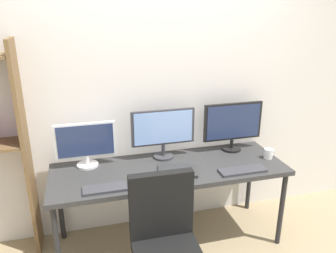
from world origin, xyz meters
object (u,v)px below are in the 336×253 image
desk (170,173)px  laptop_closed (178,171)px  monitor_left (86,143)px  computer_mouse (150,183)px  coffee_mug (269,154)px  monitor_center (163,130)px  keyboard_left (105,189)px  monitor_right (233,124)px  keyboard_right (242,170)px

desk → laptop_closed: bearing=-67.7°
monitor_left → computer_mouse: (0.44, -0.46, -0.19)m
computer_mouse → coffee_mug: 1.15m
monitor_center → coffee_mug: 0.97m
coffee_mug → monitor_left: bearing=170.4°
keyboard_left → monitor_right: bearing=19.8°
desk → monitor_center: monitor_center is taller
monitor_left → laptop_closed: 0.80m
monitor_left → laptop_closed: monitor_left is taller
monitor_right → coffee_mug: size_ratio=5.32×
monitor_center → keyboard_right: monitor_center is taller
monitor_left → monitor_center: (0.67, 0.00, 0.05)m
desk → keyboard_left: 0.61m
keyboard_left → computer_mouse: bearing=-3.8°
coffee_mug → laptop_closed: bearing=-176.9°
monitor_center → coffee_mug: bearing=-16.4°
monitor_right → coffee_mug: bearing=-48.3°
desk → keyboard_right: bearing=-22.3°
monitor_left → keyboard_left: bearing=-76.5°
laptop_closed → coffee_mug: (0.86, 0.05, 0.03)m
coffee_mug → monitor_right: bearing=131.7°
monitor_left → monitor_right: size_ratio=0.88×
monitor_center → computer_mouse: (-0.23, -0.46, -0.24)m
desk → monitor_center: (0.00, 0.21, 0.31)m
monitor_center → coffee_mug: size_ratio=5.34×
monitor_left → monitor_right: (1.33, 0.00, 0.05)m
monitor_left → keyboard_right: monitor_left is taller
coffee_mug → desk: bearing=176.6°
laptop_closed → desk: bearing=127.4°
keyboard_right → computer_mouse: (-0.79, -0.02, 0.01)m
desk → keyboard_right: (0.56, -0.23, 0.06)m
monitor_right → laptop_closed: size_ratio=1.76×
monitor_center → computer_mouse: bearing=-115.9°
monitor_right → laptop_closed: monitor_right is taller
monitor_right → monitor_left: bearing=-180.0°
monitor_left → keyboard_left: size_ratio=1.53×
monitor_left → laptop_closed: bearing=-23.8°
desk → coffee_mug: (0.90, -0.05, 0.10)m
desk → laptop_closed: (0.04, -0.10, 0.07)m
monitor_center → monitor_right: (0.67, 0.00, -0.00)m
keyboard_right → laptop_closed: (-0.52, 0.13, 0.00)m
monitor_right → keyboard_right: bearing=-103.5°
monitor_center → coffee_mug: monitor_center is taller
monitor_left → computer_mouse: bearing=-46.5°
desk → computer_mouse: (-0.23, -0.25, 0.07)m
laptop_closed → monitor_center: bearing=112.6°
monitor_right → keyboard_left: bearing=-160.2°
keyboard_left → monitor_left: bearing=103.5°
monitor_left → coffee_mug: 1.60m
desk → monitor_right: monitor_right is taller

